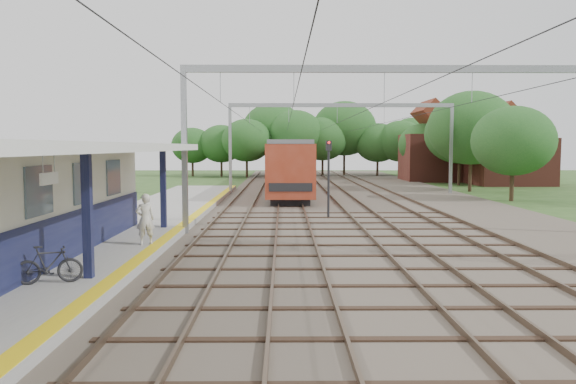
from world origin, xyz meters
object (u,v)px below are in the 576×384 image
object	(u,v)px
person	(145,219)
bicycle	(49,265)
train	(288,162)
signal_post	(329,172)

from	to	relation	value
person	bicycle	world-z (taller)	person
train	signal_post	xyz separation A→B (m)	(1.85, -23.86, 0.20)
train	bicycle	bearing A→B (deg)	-99.07
bicycle	train	world-z (taller)	train
person	bicycle	distance (m)	5.60
signal_post	person	bearing A→B (deg)	-134.82
train	signal_post	bearing A→B (deg)	-85.57
train	person	bearing A→B (deg)	-98.85
person	signal_post	xyz separation A→B (m)	(7.00, 9.19, 1.21)
bicycle	signal_post	distance (m)	16.80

